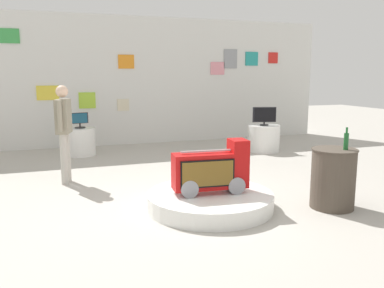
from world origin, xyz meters
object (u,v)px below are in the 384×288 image
at_px(bottle_on_side_table, 346,141).
at_px(shopper_browsing_near_truck, 64,127).
at_px(novelty_firetruck_tv, 212,172).
at_px(display_pedestal_left_rear, 81,142).
at_px(tv_on_center_rear, 264,116).
at_px(tv_on_left_rear, 80,120).
at_px(main_display_pedestal, 210,201).
at_px(display_pedestal_center_rear, 264,138).
at_px(side_table_round, 333,178).

xyz_separation_m(bottle_on_side_table, shopper_browsing_near_truck, (-3.52, 2.68, 0.02)).
distance_m(novelty_firetruck_tv, display_pedestal_left_rear, 4.65).
xyz_separation_m(novelty_firetruck_tv, tv_on_center_rear, (2.78, 3.49, 0.34)).
bearing_deg(display_pedestal_left_rear, tv_on_center_rear, -12.68).
xyz_separation_m(display_pedestal_left_rear, tv_on_center_rear, (4.19, -0.94, 0.55)).
xyz_separation_m(tv_on_left_rear, bottle_on_side_table, (3.10, -5.04, 0.15)).
bearing_deg(main_display_pedestal, bottle_on_side_table, -20.15).
bearing_deg(novelty_firetruck_tv, shopper_browsing_near_truck, 131.60).
distance_m(display_pedestal_center_rear, side_table_round, 4.19).
distance_m(tv_on_left_rear, side_table_round, 5.80).
bearing_deg(display_pedestal_center_rear, tv_on_left_rear, 167.42).
bearing_deg(tv_on_center_rear, novelty_firetruck_tv, -128.53).
relative_size(tv_on_left_rear, display_pedestal_center_rear, 0.49).
bearing_deg(novelty_firetruck_tv, tv_on_left_rear, 107.71).
bearing_deg(tv_on_center_rear, tv_on_left_rear, 167.37).
bearing_deg(tv_on_center_rear, side_table_round, -106.42).
distance_m(main_display_pedestal, tv_on_center_rear, 4.52).
bearing_deg(display_pedestal_left_rear, novelty_firetruck_tv, -72.31).
bearing_deg(bottle_on_side_table, display_pedestal_center_rear, 75.24).
bearing_deg(display_pedestal_center_rear, novelty_firetruck_tv, -128.48).
height_order(main_display_pedestal, shopper_browsing_near_truck, shopper_browsing_near_truck).
relative_size(tv_on_left_rear, shopper_browsing_near_truck, 0.23).
xyz_separation_m(novelty_firetruck_tv, tv_on_left_rear, (-1.41, 4.42, 0.29)).
bearing_deg(bottle_on_side_table, side_table_round, 135.88).
relative_size(novelty_firetruck_tv, tv_on_center_rear, 1.91).
bearing_deg(side_table_round, main_display_pedestal, 161.72).
bearing_deg(display_pedestal_center_rear, display_pedestal_left_rear, 167.37).
height_order(novelty_firetruck_tv, tv_on_center_rear, tv_on_center_rear).
bearing_deg(tv_on_left_rear, display_pedestal_left_rear, 82.14).
distance_m(side_table_round, bottle_on_side_table, 0.55).
bearing_deg(tv_on_left_rear, novelty_firetruck_tv, -72.29).
xyz_separation_m(side_table_round, shopper_browsing_near_truck, (-3.43, 2.59, 0.55)).
xyz_separation_m(novelty_firetruck_tv, bottle_on_side_table, (1.69, -0.62, 0.43)).
bearing_deg(shopper_browsing_near_truck, tv_on_center_rear, 17.17).
xyz_separation_m(display_pedestal_center_rear, shopper_browsing_near_truck, (-4.61, -1.43, 0.65)).
xyz_separation_m(display_pedestal_left_rear, shopper_browsing_near_truck, (-0.42, -2.37, 0.65)).
bearing_deg(side_table_round, display_pedestal_left_rear, 121.25).
height_order(tv_on_center_rear, bottle_on_side_table, bottle_on_side_table).
relative_size(main_display_pedestal, side_table_round, 2.10).
xyz_separation_m(tv_on_left_rear, display_pedestal_center_rear, (4.19, -0.93, -0.49)).
xyz_separation_m(main_display_pedestal, shopper_browsing_near_truck, (-1.81, 2.05, 0.86)).
height_order(display_pedestal_left_rear, tv_on_center_rear, tv_on_center_rear).
height_order(display_pedestal_left_rear, tv_on_left_rear, tv_on_left_rear).
distance_m(tv_on_center_rear, shopper_browsing_near_truck, 4.82).
relative_size(display_pedestal_left_rear, bottle_on_side_table, 2.16).
bearing_deg(side_table_round, novelty_firetruck_tv, 161.78).
distance_m(main_display_pedestal, tv_on_left_rear, 4.68).
relative_size(side_table_round, bottle_on_side_table, 2.73).
bearing_deg(shopper_browsing_near_truck, bottle_on_side_table, -37.28).
distance_m(novelty_firetruck_tv, side_table_round, 1.68).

